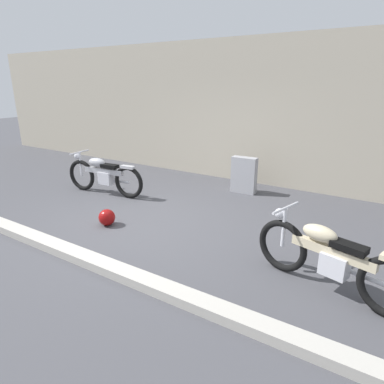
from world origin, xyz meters
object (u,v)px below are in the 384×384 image
helmet (107,217)px  motorcycle_cream (330,258)px  stone_marker (244,175)px  motorcycle_silver (104,175)px

helmet → motorcycle_cream: 3.59m
helmet → motorcycle_cream: (3.58, 0.03, 0.28)m
stone_marker → helmet: size_ratio=2.82×
helmet → motorcycle_silver: motorcycle_silver is taller
helmet → stone_marker: bearing=66.9°
motorcycle_cream → motorcycle_silver: bearing=1.5°
stone_marker → helmet: 3.18m
helmet → motorcycle_cream: motorcycle_cream is taller
stone_marker → motorcycle_silver: 3.08m
motorcycle_cream → motorcycle_silver: (-4.89, 1.16, 0.01)m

